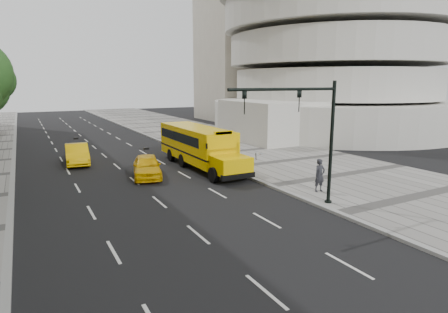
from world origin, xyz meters
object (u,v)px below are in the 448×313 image
taxi_near (147,166)px  school_bus (198,144)px  taxi_far (77,154)px  pedestrian (320,175)px  traffic_signal (311,129)px

taxi_near → school_bus: bearing=32.8°
school_bus → taxi_far: size_ratio=2.42×
taxi_far → pedestrian: size_ratio=2.51×
pedestrian → school_bus: bearing=108.2°
taxi_near → taxi_far: 7.66m
taxi_near → traffic_signal: 11.98m
school_bus → pedestrian: school_bus is taller
taxi_near → pedestrian: (7.54, -8.53, 0.34)m
school_bus → traffic_signal: (0.69, -11.78, 2.33)m
school_bus → taxi_far: bearing=146.6°
school_bus → taxi_near: school_bus is taller
school_bus → pedestrian: 10.49m
school_bus → taxi_far: school_bus is taller
pedestrian → traffic_signal: (-2.40, -1.77, 2.99)m
school_bus → pedestrian: size_ratio=6.06×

